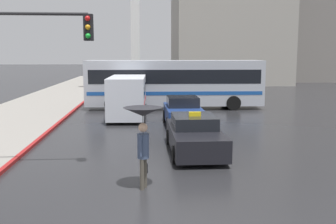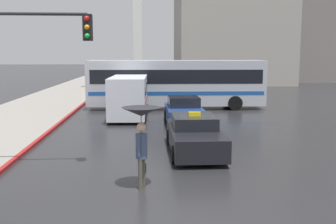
{
  "view_description": "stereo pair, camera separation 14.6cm",
  "coord_description": "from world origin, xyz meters",
  "px_view_note": "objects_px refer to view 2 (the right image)",
  "views": [
    {
      "loc": [
        -0.68,
        -7.19,
        3.63
      ],
      "look_at": [
        0.4,
        8.13,
        1.4
      ],
      "focal_mm": 42.0,
      "sensor_mm": 36.0,
      "label": 1
    },
    {
      "loc": [
        -0.53,
        -7.2,
        3.63
      ],
      "look_at": [
        0.4,
        8.13,
        1.4
      ],
      "focal_mm": 42.0,
      "sensor_mm": 36.0,
      "label": 2
    }
  ],
  "objects_px": {
    "sedan_red": "(184,112)",
    "pedestrian_with_umbrella": "(141,124)",
    "ambulance_van": "(129,95)",
    "taxi": "(194,135)",
    "traffic_light": "(26,56)",
    "city_bus": "(176,82)"
  },
  "relations": [
    {
      "from": "taxi",
      "to": "ambulance_van",
      "type": "bearing_deg",
      "value": -71.7
    },
    {
      "from": "sedan_red",
      "to": "traffic_light",
      "type": "relative_size",
      "value": 0.8
    },
    {
      "from": "sedan_red",
      "to": "city_bus",
      "type": "xyz_separation_m",
      "value": [
        0.09,
        6.44,
        1.14
      ]
    },
    {
      "from": "taxi",
      "to": "city_bus",
      "type": "relative_size",
      "value": 0.39
    },
    {
      "from": "taxi",
      "to": "pedestrian_with_umbrella",
      "type": "relative_size",
      "value": 2.05
    },
    {
      "from": "city_bus",
      "to": "traffic_light",
      "type": "xyz_separation_m",
      "value": [
        -5.77,
        -14.31,
        1.8
      ]
    },
    {
      "from": "city_bus",
      "to": "pedestrian_with_umbrella",
      "type": "bearing_deg",
      "value": 173.43
    },
    {
      "from": "sedan_red",
      "to": "ambulance_van",
      "type": "relative_size",
      "value": 0.78
    },
    {
      "from": "sedan_red",
      "to": "pedestrian_with_umbrella",
      "type": "height_order",
      "value": "pedestrian_with_umbrella"
    },
    {
      "from": "ambulance_van",
      "to": "city_bus",
      "type": "distance_m",
      "value": 5.06
    },
    {
      "from": "sedan_red",
      "to": "ambulance_van",
      "type": "bearing_deg",
      "value": -39.49
    },
    {
      "from": "ambulance_van",
      "to": "taxi",
      "type": "bearing_deg",
      "value": 110.16
    },
    {
      "from": "sedan_red",
      "to": "traffic_light",
      "type": "distance_m",
      "value": 10.14
    },
    {
      "from": "pedestrian_with_umbrella",
      "to": "traffic_light",
      "type": "height_order",
      "value": "traffic_light"
    },
    {
      "from": "taxi",
      "to": "sedan_red",
      "type": "relative_size",
      "value": 1.12
    },
    {
      "from": "traffic_light",
      "to": "ambulance_van",
      "type": "bearing_deg",
      "value": 75.21
    },
    {
      "from": "ambulance_van",
      "to": "traffic_light",
      "type": "xyz_separation_m",
      "value": [
        -2.72,
        -10.3,
        2.29
      ]
    },
    {
      "from": "sedan_red",
      "to": "city_bus",
      "type": "distance_m",
      "value": 6.54
    },
    {
      "from": "ambulance_van",
      "to": "pedestrian_with_umbrella",
      "type": "xyz_separation_m",
      "value": [
        0.81,
        -12.31,
        0.47
      ]
    },
    {
      "from": "sedan_red",
      "to": "pedestrian_with_umbrella",
      "type": "relative_size",
      "value": 1.84
    },
    {
      "from": "city_bus",
      "to": "traffic_light",
      "type": "distance_m",
      "value": 15.53
    },
    {
      "from": "taxi",
      "to": "city_bus",
      "type": "height_order",
      "value": "city_bus"
    }
  ]
}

